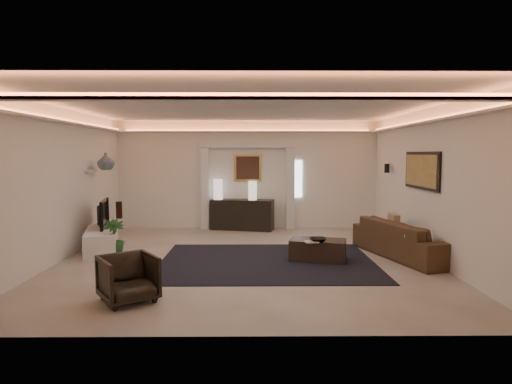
{
  "coord_description": "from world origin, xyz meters",
  "views": [
    {
      "loc": [
        0.12,
        -8.09,
        2.03
      ],
      "look_at": [
        0.2,
        0.6,
        1.25
      ],
      "focal_mm": 29.98,
      "sensor_mm": 36.0,
      "label": 1
    }
  ],
  "objects_px": {
    "coffee_table": "(318,249)",
    "console": "(242,215)",
    "sofa": "(406,239)",
    "armchair": "(128,278)"
  },
  "relations": [
    {
      "from": "coffee_table",
      "to": "armchair",
      "type": "xyz_separation_m",
      "value": [
        -2.96,
        -2.28,
        0.12
      ]
    },
    {
      "from": "console",
      "to": "sofa",
      "type": "distance_m",
      "value": 4.5
    },
    {
      "from": "sofa",
      "to": "armchair",
      "type": "bearing_deg",
      "value": 101.45
    },
    {
      "from": "coffee_table",
      "to": "console",
      "type": "bearing_deg",
      "value": 129.24
    },
    {
      "from": "coffee_table",
      "to": "armchair",
      "type": "bearing_deg",
      "value": -127.71
    },
    {
      "from": "console",
      "to": "armchair",
      "type": "bearing_deg",
      "value": -92.06
    },
    {
      "from": "console",
      "to": "sofa",
      "type": "relative_size",
      "value": 0.68
    },
    {
      "from": "sofa",
      "to": "armchair",
      "type": "height_order",
      "value": "sofa"
    },
    {
      "from": "sofa",
      "to": "coffee_table",
      "type": "xyz_separation_m",
      "value": [
        -1.77,
        -0.26,
        -0.15
      ]
    },
    {
      "from": "sofa",
      "to": "armchair",
      "type": "xyz_separation_m",
      "value": [
        -4.73,
        -2.53,
        -0.03
      ]
    }
  ]
}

